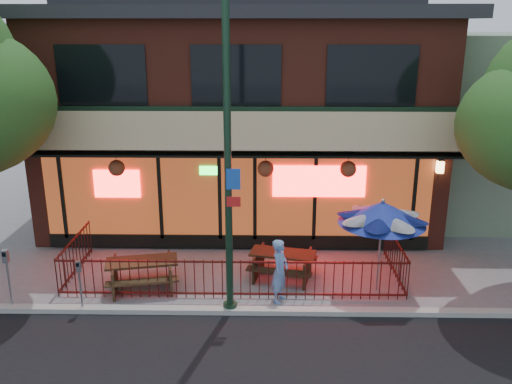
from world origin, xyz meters
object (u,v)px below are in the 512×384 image
parking_meter_near (79,278)px  parking_meter_far (7,269)px  street_light (228,180)px  picnic_table_right (283,261)px  patio_umbrella (382,213)px  picnic_table_left (142,270)px  pedestrian (280,271)px

parking_meter_near → parking_meter_far: parking_meter_far is taller
street_light → picnic_table_right: size_ratio=3.69×
parking_meter_far → parking_meter_near: bearing=-2.8°
street_light → parking_meter_far: bearing=180.0°
picnic_table_right → patio_umbrella: bearing=-15.3°
patio_umbrella → parking_meter_far: patio_umbrella is taller
picnic_table_right → patio_umbrella: (2.32, -0.64, 1.56)m
street_light → picnic_table_left: (-2.25, 1.10, -2.66)m
picnic_table_right → patio_umbrella: patio_umbrella is taller
patio_umbrella → pedestrian: size_ratio=1.52×
street_light → pedestrian: (1.15, 0.50, -2.37)m
street_light → patio_umbrella: street_light is taller
picnic_table_right → pedestrian: (-0.11, -1.24, 0.31)m
picnic_table_left → patio_umbrella: size_ratio=0.83×
parking_meter_near → street_light: bearing=1.3°
picnic_table_right → parking_meter_near: size_ratio=1.51×
picnic_table_left → parking_meter_far: size_ratio=1.34×
street_light → parking_meter_far: 5.49m
picnic_table_right → parking_meter_far: parking_meter_far is taller
patio_umbrella → pedestrian: bearing=-166.1°
street_light → picnic_table_left: 3.66m
parking_meter_far → picnic_table_right: bearing=15.4°
parking_meter_near → pedestrian: bearing=7.3°
pedestrian → street_light: bearing=135.0°
picnic_table_left → pedestrian: 3.46m
street_light → parking_meter_near: size_ratio=5.56×
patio_umbrella → pedestrian: 2.80m
picnic_table_left → pedestrian: (3.40, -0.60, 0.29)m
picnic_table_left → pedestrian: bearing=-10.0°
pedestrian → parking_meter_far: bearing=115.9°
picnic_table_right → parking_meter_far: (-6.30, -1.74, 0.53)m
picnic_table_right → patio_umbrella: 2.87m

